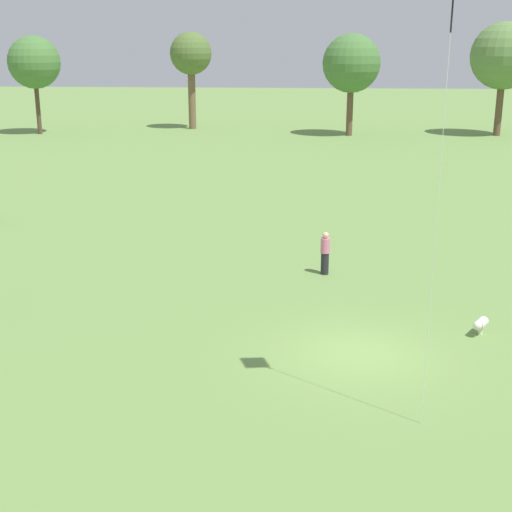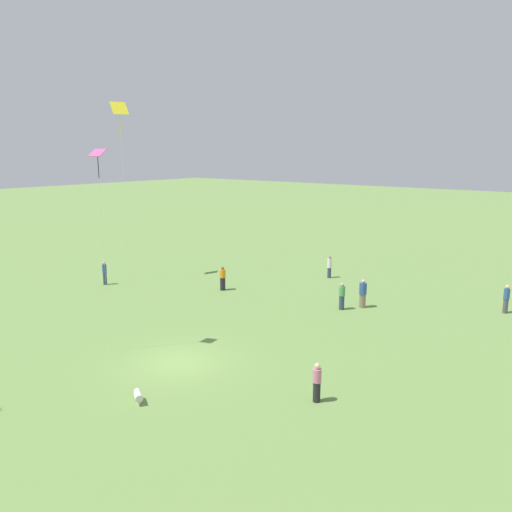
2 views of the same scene
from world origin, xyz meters
The scene contains 8 objects.
ground_plane centered at (0.00, 0.00, 0.00)m, with size 240.00×240.00×0.00m, color #6B8E47.
tree_0 centered at (-27.40, 48.23, 6.62)m, with size 4.86×4.86×9.08m.
tree_1 centered at (-13.48, 53.55, 7.19)m, with size 4.14×4.14×9.45m.
tree_2 centered at (2.09, 49.26, 6.54)m, with size 5.32×5.32×9.25m.
tree_3 centered at (15.97, 50.28, 7.21)m, with size 6.08×6.08×10.29m.
person_1 centered at (-0.87, 7.23, 0.83)m, with size 0.48×0.48×1.66m.
kite_4 centered at (1.21, -3.77, 9.27)m, with size 0.77×0.82×10.06m.
dog_0 centered at (3.72, 1.68, 0.34)m, with size 0.57×0.73×0.52m.
Camera 1 is at (-1.51, -18.77, 8.54)m, focal length 50.00 mm.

